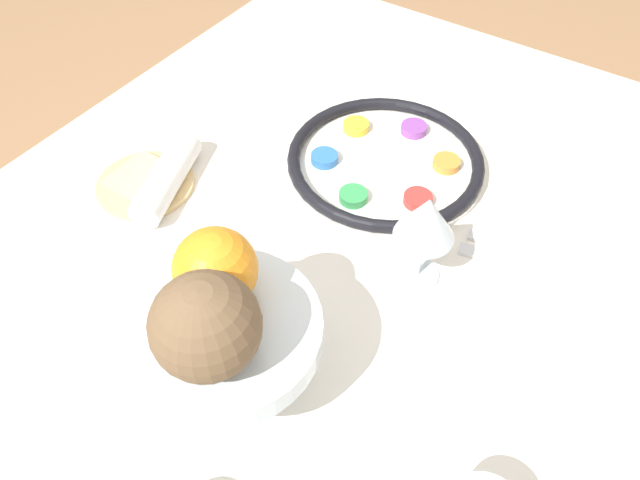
{
  "coord_description": "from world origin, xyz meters",
  "views": [
    {
      "loc": [
        0.48,
        0.3,
        1.39
      ],
      "look_at": [
        0.01,
        -0.01,
        0.75
      ],
      "focal_mm": 35.0,
      "sensor_mm": 36.0,
      "label": 1
    }
  ],
  "objects_px": {
    "orange_fruit": "(215,269)",
    "napkin_roll": "(167,178)",
    "fruit_stand": "(225,335)",
    "seder_plate": "(385,162)",
    "wine_glass": "(426,221)",
    "coconut": "(206,326)",
    "bread_plate": "(145,183)"
  },
  "relations": [
    {
      "from": "orange_fruit",
      "to": "napkin_roll",
      "type": "bearing_deg",
      "value": -123.17
    },
    {
      "from": "coconut",
      "to": "napkin_roll",
      "type": "bearing_deg",
      "value": -127.61
    },
    {
      "from": "wine_glass",
      "to": "orange_fruit",
      "type": "bearing_deg",
      "value": -29.63
    },
    {
      "from": "seder_plate",
      "to": "orange_fruit",
      "type": "distance_m",
      "value": 0.43
    },
    {
      "from": "wine_glass",
      "to": "bread_plate",
      "type": "height_order",
      "value": "wine_glass"
    },
    {
      "from": "seder_plate",
      "to": "wine_glass",
      "type": "bearing_deg",
      "value": 41.24
    },
    {
      "from": "napkin_roll",
      "to": "orange_fruit",
      "type": "bearing_deg",
      "value": 56.83
    },
    {
      "from": "fruit_stand",
      "to": "orange_fruit",
      "type": "distance_m",
      "value": 0.08
    },
    {
      "from": "wine_glass",
      "to": "coconut",
      "type": "height_order",
      "value": "coconut"
    },
    {
      "from": "fruit_stand",
      "to": "bread_plate",
      "type": "height_order",
      "value": "fruit_stand"
    },
    {
      "from": "orange_fruit",
      "to": "coconut",
      "type": "relative_size",
      "value": 0.83
    },
    {
      "from": "fruit_stand",
      "to": "napkin_roll",
      "type": "height_order",
      "value": "fruit_stand"
    },
    {
      "from": "bread_plate",
      "to": "napkin_roll",
      "type": "xyz_separation_m",
      "value": [
        -0.02,
        0.04,
        0.02
      ]
    },
    {
      "from": "wine_glass",
      "to": "orange_fruit",
      "type": "relative_size",
      "value": 1.6
    },
    {
      "from": "seder_plate",
      "to": "bread_plate",
      "type": "xyz_separation_m",
      "value": [
        0.24,
        -0.29,
        -0.01
      ]
    },
    {
      "from": "seder_plate",
      "to": "bread_plate",
      "type": "relative_size",
      "value": 2.07
    },
    {
      "from": "napkin_roll",
      "to": "coconut",
      "type": "bearing_deg",
      "value": 52.39
    },
    {
      "from": "orange_fruit",
      "to": "napkin_roll",
      "type": "distance_m",
      "value": 0.35
    },
    {
      "from": "seder_plate",
      "to": "bread_plate",
      "type": "bearing_deg",
      "value": -50.09
    },
    {
      "from": "fruit_stand",
      "to": "orange_fruit",
      "type": "bearing_deg",
      "value": -136.79
    },
    {
      "from": "orange_fruit",
      "to": "bread_plate",
      "type": "height_order",
      "value": "orange_fruit"
    },
    {
      "from": "orange_fruit",
      "to": "bread_plate",
      "type": "bearing_deg",
      "value": -117.73
    },
    {
      "from": "bread_plate",
      "to": "napkin_roll",
      "type": "distance_m",
      "value": 0.04
    },
    {
      "from": "seder_plate",
      "to": "napkin_roll",
      "type": "bearing_deg",
      "value": -48.25
    },
    {
      "from": "wine_glass",
      "to": "fruit_stand",
      "type": "height_order",
      "value": "wine_glass"
    },
    {
      "from": "seder_plate",
      "to": "coconut",
      "type": "relative_size",
      "value": 2.83
    },
    {
      "from": "fruit_stand",
      "to": "orange_fruit",
      "type": "height_order",
      "value": "orange_fruit"
    },
    {
      "from": "seder_plate",
      "to": "orange_fruit",
      "type": "bearing_deg",
      "value": 1.48
    },
    {
      "from": "wine_glass",
      "to": "orange_fruit",
      "type": "height_order",
      "value": "orange_fruit"
    },
    {
      "from": "orange_fruit",
      "to": "coconut",
      "type": "bearing_deg",
      "value": 34.01
    },
    {
      "from": "seder_plate",
      "to": "wine_glass",
      "type": "height_order",
      "value": "wine_glass"
    },
    {
      "from": "bread_plate",
      "to": "orange_fruit",
      "type": "bearing_deg",
      "value": 62.27
    }
  ]
}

